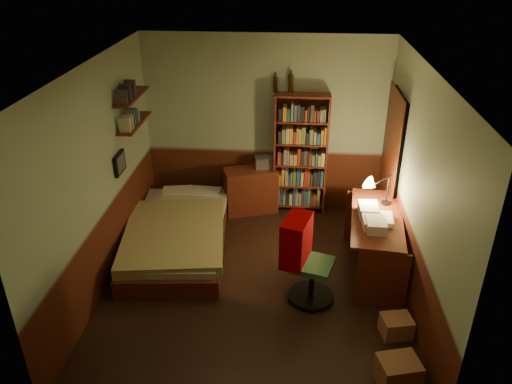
# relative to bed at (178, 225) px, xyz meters

# --- Properties ---
(floor) EXTENTS (3.50, 4.00, 0.02)m
(floor) POSITION_rel_bed_xyz_m (1.08, -0.69, -0.34)
(floor) COLOR black
(floor) RESTS_ON ground
(ceiling) EXTENTS (3.50, 4.00, 0.02)m
(ceiling) POSITION_rel_bed_xyz_m (1.08, -0.69, 2.28)
(ceiling) COLOR silver
(ceiling) RESTS_ON wall_back
(wall_back) EXTENTS (3.50, 0.02, 2.60)m
(wall_back) POSITION_rel_bed_xyz_m (1.08, 1.32, 0.97)
(wall_back) COLOR gray
(wall_back) RESTS_ON ground
(wall_left) EXTENTS (0.02, 4.00, 2.60)m
(wall_left) POSITION_rel_bed_xyz_m (-0.68, -0.69, 0.97)
(wall_left) COLOR gray
(wall_left) RESTS_ON ground
(wall_right) EXTENTS (0.02, 4.00, 2.60)m
(wall_right) POSITION_rel_bed_xyz_m (2.84, -0.69, 0.97)
(wall_right) COLOR gray
(wall_right) RESTS_ON ground
(wall_front) EXTENTS (3.50, 0.02, 2.60)m
(wall_front) POSITION_rel_bed_xyz_m (1.08, -2.70, 0.97)
(wall_front) COLOR gray
(wall_front) RESTS_ON ground
(doorway) EXTENTS (0.06, 0.90, 2.00)m
(doorway) POSITION_rel_bed_xyz_m (2.80, 0.61, 0.67)
(doorway) COLOR black
(doorway) RESTS_ON ground
(door_trim) EXTENTS (0.02, 0.98, 2.08)m
(door_trim) POSITION_rel_bed_xyz_m (2.76, 0.61, 0.67)
(door_trim) COLOR #451B0D
(door_trim) RESTS_ON ground
(bed) EXTENTS (1.38, 2.33, 0.66)m
(bed) POSITION_rel_bed_xyz_m (0.00, 0.00, 0.00)
(bed) COLOR olive
(bed) RESTS_ON ground
(dresser) EXTENTS (0.85, 0.60, 0.68)m
(dresser) POSITION_rel_bed_xyz_m (0.88, 1.07, 0.01)
(dresser) COLOR #521F12
(dresser) RESTS_ON ground
(mini_stereo) EXTENTS (0.33, 0.28, 0.16)m
(mini_stereo) POSITION_rel_bed_xyz_m (1.08, 1.20, 0.43)
(mini_stereo) COLOR #B2B2B7
(mini_stereo) RESTS_ON dresser
(bookshelf) EXTENTS (0.78, 0.25, 1.81)m
(bookshelf) POSITION_rel_bed_xyz_m (1.60, 1.16, 0.57)
(bookshelf) COLOR #521F12
(bookshelf) RESTS_ON ground
(bottle_left) EXTENTS (0.07, 0.07, 0.21)m
(bottle_left) POSITION_rel_bed_xyz_m (1.21, 1.27, 1.58)
(bottle_left) COLOR black
(bottle_left) RESTS_ON bookshelf
(bottle_right) EXTENTS (0.08, 0.08, 0.25)m
(bottle_right) POSITION_rel_bed_xyz_m (1.42, 1.27, 1.60)
(bottle_right) COLOR black
(bottle_right) RESTS_ON bookshelf
(desk) EXTENTS (0.75, 1.50, 0.77)m
(desk) POSITION_rel_bed_xyz_m (2.52, -0.34, 0.05)
(desk) COLOR #521F12
(desk) RESTS_ON ground
(paper_stack) EXTENTS (0.23, 0.31, 0.12)m
(paper_stack) POSITION_rel_bed_xyz_m (2.42, -0.28, 0.50)
(paper_stack) COLOR silver
(paper_stack) RESTS_ON desk
(desk_lamp) EXTENTS (0.22, 0.22, 0.62)m
(desk_lamp) POSITION_rel_bed_xyz_m (2.67, 0.01, 0.75)
(desk_lamp) COLOR black
(desk_lamp) RESTS_ON desk
(office_chair) EXTENTS (0.68, 0.63, 1.13)m
(office_chair) POSITION_rel_bed_xyz_m (1.76, -0.95, 0.23)
(office_chair) COLOR #316134
(office_chair) RESTS_ON ground
(red_jacket) EXTENTS (0.26, 0.47, 0.55)m
(red_jacket) POSITION_rel_bed_xyz_m (1.63, -0.95, 1.07)
(red_jacket) COLOR #9C0003
(red_jacket) RESTS_ON office_chair
(wall_shelf_lower) EXTENTS (0.20, 0.90, 0.03)m
(wall_shelf_lower) POSITION_rel_bed_xyz_m (-0.56, 0.41, 1.27)
(wall_shelf_lower) COLOR #521F12
(wall_shelf_lower) RESTS_ON wall_left
(wall_shelf_upper) EXTENTS (0.20, 0.90, 0.03)m
(wall_shelf_upper) POSITION_rel_bed_xyz_m (-0.56, 0.41, 1.62)
(wall_shelf_upper) COLOR #521F12
(wall_shelf_upper) RESTS_ON wall_left
(framed_picture) EXTENTS (0.04, 0.32, 0.26)m
(framed_picture) POSITION_rel_bed_xyz_m (-0.64, -0.09, 0.92)
(framed_picture) COLOR black
(framed_picture) RESTS_ON wall_left
(cardboard_box_a) EXTENTS (0.43, 0.38, 0.28)m
(cardboard_box_a) POSITION_rel_bed_xyz_m (2.54, -2.12, -0.19)
(cardboard_box_a) COLOR #9F7149
(cardboard_box_a) RESTS_ON ground
(cardboard_box_b) EXTENTS (0.35, 0.31, 0.22)m
(cardboard_box_b) POSITION_rel_bed_xyz_m (2.64, -1.47, -0.22)
(cardboard_box_b) COLOR #9F7149
(cardboard_box_b) RESTS_ON ground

